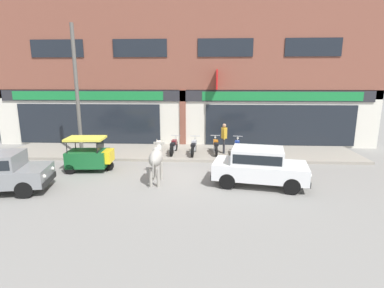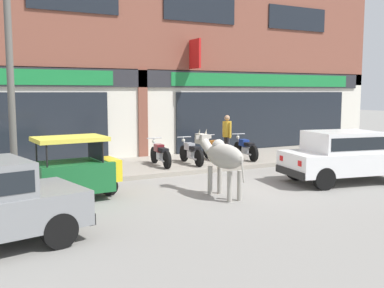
# 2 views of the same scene
# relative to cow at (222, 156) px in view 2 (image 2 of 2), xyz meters

# --- Properties ---
(ground_plane) EXTENTS (90.00, 90.00, 0.00)m
(ground_plane) POSITION_rel_cow_xyz_m (0.51, 0.73, -1.01)
(ground_plane) COLOR gray
(sidewalk) EXTENTS (19.00, 3.58, 0.14)m
(sidewalk) POSITION_rel_cow_xyz_m (0.51, 4.72, -0.94)
(sidewalk) COLOR gray
(sidewalk) RESTS_ON ground
(shop_building) EXTENTS (23.00, 1.40, 9.60)m
(shop_building) POSITION_rel_cow_xyz_m (0.51, 6.77, 3.59)
(shop_building) COLOR brown
(shop_building) RESTS_ON ground
(cow) EXTENTS (0.56, 2.15, 1.61)m
(cow) POSITION_rel_cow_xyz_m (0.00, 0.00, 0.00)
(cow) COLOR #9E998E
(cow) RESTS_ON ground
(car_0) EXTENTS (3.80, 2.22, 1.46)m
(car_0) POSITION_rel_cow_xyz_m (3.99, -0.11, -0.19)
(car_0) COLOR black
(car_0) RESTS_ON ground
(auto_rickshaw) EXTENTS (2.03, 1.27, 1.52)m
(auto_rickshaw) POSITION_rel_cow_xyz_m (-3.24, 1.37, -0.35)
(auto_rickshaw) COLOR black
(auto_rickshaw) RESTS_ON ground
(motorcycle_0) EXTENTS (0.52, 1.81, 0.88)m
(motorcycle_0) POSITION_rel_cow_xyz_m (0.21, 4.22, -0.48)
(motorcycle_0) COLOR black
(motorcycle_0) RESTS_ON sidewalk
(motorcycle_1) EXTENTS (0.52, 1.81, 0.88)m
(motorcycle_1) POSITION_rel_cow_xyz_m (1.28, 4.08, -0.48)
(motorcycle_1) COLOR black
(motorcycle_1) RESTS_ON sidewalk
(motorcycle_2) EXTENTS (0.52, 1.81, 0.88)m
(motorcycle_2) POSITION_rel_cow_xyz_m (2.45, 4.31, -0.48)
(motorcycle_2) COLOR black
(motorcycle_2) RESTS_ON sidewalk
(motorcycle_3) EXTENTS (0.57, 1.81, 0.88)m
(motorcycle_3) POSITION_rel_cow_xyz_m (3.55, 4.15, -0.48)
(motorcycle_3) COLOR black
(motorcycle_3) RESTS_ON sidewalk
(pedestrian) EXTENTS (0.32, 0.50, 1.60)m
(pedestrian) POSITION_rel_cow_xyz_m (2.88, 4.36, 0.12)
(pedestrian) COLOR #2D2D33
(pedestrian) RESTS_ON sidewalk
(utility_pole) EXTENTS (0.18, 0.18, 6.47)m
(utility_pole) POSITION_rel_cow_xyz_m (-4.40, 3.23, 2.37)
(utility_pole) COLOR #595651
(utility_pole) RESTS_ON sidewalk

